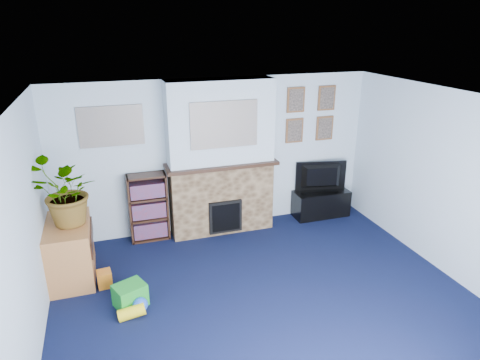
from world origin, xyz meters
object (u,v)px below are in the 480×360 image
object	(u,v)px
tv_stand	(321,203)
bookshelf	(148,209)
television	(322,177)
sideboard	(70,253)

from	to	relation	value
tv_stand	bookshelf	size ratio (longest dim) A/B	0.90
television	sideboard	distance (m)	4.08
television	tv_stand	bearing A→B (deg)	101.58
bookshelf	sideboard	world-z (taller)	bookshelf
tv_stand	sideboard	xyz separation A→B (m)	(-4.01, -0.68, 0.12)
tv_stand	sideboard	world-z (taller)	sideboard
sideboard	tv_stand	bearing A→B (deg)	9.64
tv_stand	television	bearing A→B (deg)	90.00
tv_stand	sideboard	bearing A→B (deg)	-170.36
television	bookshelf	size ratio (longest dim) A/B	0.83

